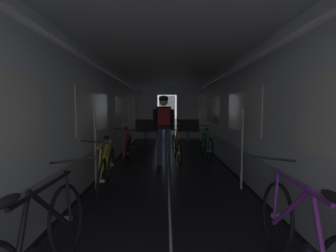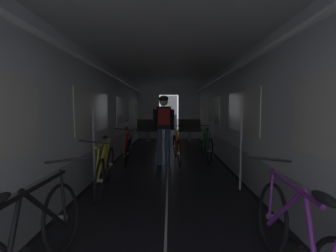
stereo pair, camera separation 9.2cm
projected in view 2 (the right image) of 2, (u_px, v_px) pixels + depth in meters
name	position (u px, v px, depth m)	size (l,w,h in m)	color
train_car_shell	(168.00, 96.00, 5.42)	(3.14, 12.34, 2.57)	black
bench_seat_far_left	(148.00, 128.00, 9.97)	(0.98, 0.51, 0.95)	gray
bench_seat_far_right	(190.00, 128.00, 9.96)	(0.98, 0.51, 0.95)	gray
bicycle_yellow	(105.00, 169.00, 3.96)	(0.44, 1.69, 0.95)	black
bicycle_black	(30.00, 244.00, 1.76)	(0.44, 1.69, 0.95)	black
bicycle_green	(207.00, 146.00, 6.36)	(0.44, 1.69, 0.95)	black
bicycle_purple	(297.00, 242.00, 1.78)	(0.44, 1.69, 0.95)	black
bicycle_red	(128.00, 148.00, 6.05)	(0.44, 1.69, 0.95)	black
person_cyclist_aisle	(164.00, 122.00, 5.73)	(0.54, 0.40, 1.73)	#384C75
bicycle_orange_in_aisle	(177.00, 148.00, 6.04)	(0.44, 1.69, 0.94)	black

